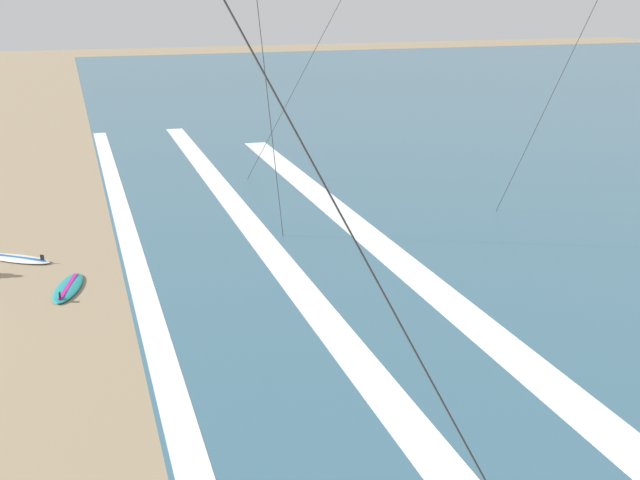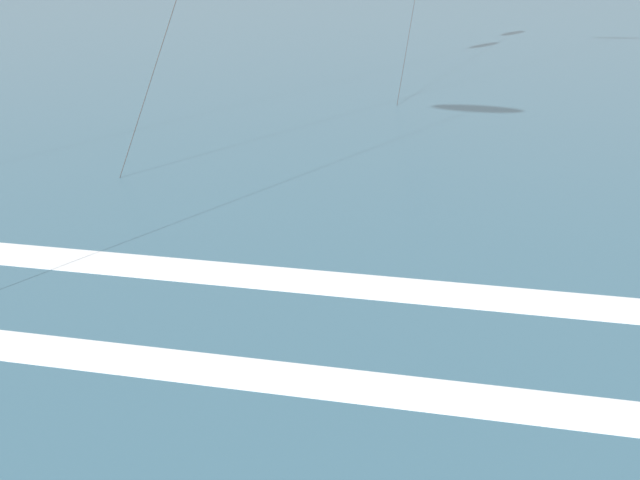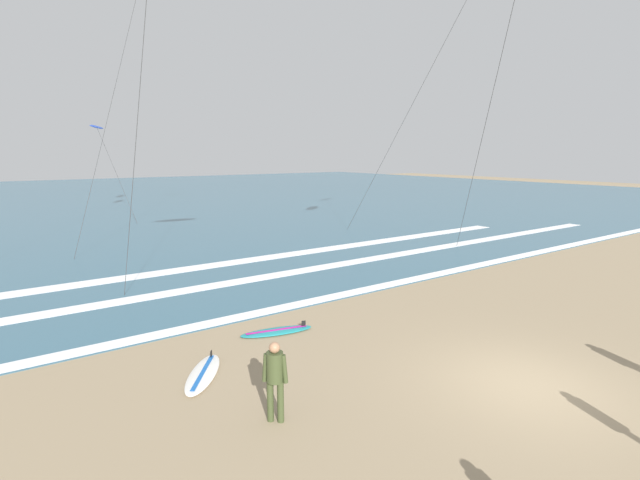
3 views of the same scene
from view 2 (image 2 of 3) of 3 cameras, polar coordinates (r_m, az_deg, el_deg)
ocean_surface at (r=50.07m, az=9.39°, el=14.59°), size 140.00×90.00×0.01m
wave_foam_mid_break at (r=10.88m, az=-4.73°, el=-9.79°), size 50.10×0.83×0.01m
wave_foam_outer_break at (r=13.74m, az=-3.29°, el=-2.82°), size 38.95×1.00×0.01m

